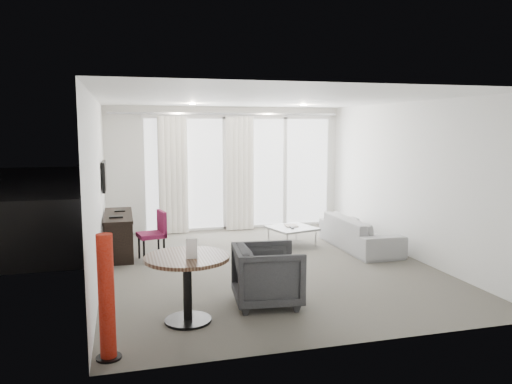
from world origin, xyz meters
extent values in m
cube|color=#565249|center=(0.00, 0.00, 0.00)|extent=(5.00, 6.00, 0.00)
cube|color=white|center=(0.00, 0.00, 2.60)|extent=(5.00, 6.00, 0.00)
cube|color=silver|center=(-2.50, 0.00, 1.30)|extent=(0.00, 6.00, 2.60)
cube|color=silver|center=(2.50, 0.00, 1.30)|extent=(0.00, 6.00, 2.60)
cube|color=silver|center=(0.00, -3.00, 1.30)|extent=(5.00, 0.00, 2.60)
cylinder|color=#FFE0B2|center=(-0.90, 1.60, 2.59)|extent=(0.12, 0.12, 0.02)
cylinder|color=#FFE0B2|center=(1.20, 1.60, 2.59)|extent=(0.12, 0.12, 0.02)
cylinder|color=maroon|center=(-2.34, -2.68, 0.60)|extent=(0.28, 0.28, 1.21)
imported|color=#2F2F31|center=(-0.47, -1.68, 0.37)|extent=(0.90, 0.88, 0.74)
imported|color=#979798|center=(1.95, 0.65, 0.29)|extent=(0.77, 1.96, 0.57)
cube|color=#4D4D50|center=(0.30, 4.50, -0.06)|extent=(5.60, 3.00, 0.12)
camera|label=1|loc=(-2.16, -7.38, 2.19)|focal=35.00mm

